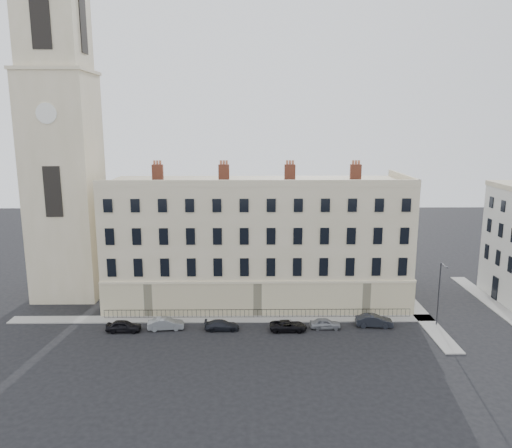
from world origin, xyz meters
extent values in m
plane|color=black|center=(0.00, 0.00, 0.00)|extent=(160.00, 160.00, 0.00)
cube|color=beige|center=(-6.00, 12.00, 7.50)|extent=(36.00, 12.00, 15.00)
cube|color=beige|center=(-6.00, 5.92, 2.00)|extent=(36.10, 0.18, 4.00)
cube|color=beige|center=(12.08, 12.00, 2.00)|extent=(0.18, 12.10, 4.00)
cube|color=beige|center=(-6.00, 6.15, 15.40)|extent=(36.00, 0.35, 0.80)
cube|color=beige|center=(11.85, 12.00, 15.40)|extent=(0.35, 12.00, 0.80)
cube|color=brown|center=(-18.00, 12.00, 16.00)|extent=(1.30, 0.70, 2.00)
cube|color=brown|center=(-10.00, 12.00, 16.00)|extent=(1.30, 0.70, 2.00)
cube|color=brown|center=(-2.00, 12.00, 16.00)|extent=(1.30, 0.70, 2.00)
cube|color=brown|center=(6.00, 12.00, 16.00)|extent=(1.30, 0.70, 2.00)
cube|color=beige|center=(-30.00, 14.00, 14.00)|extent=(8.00, 8.00, 28.00)
cube|color=beige|center=(-30.00, 14.00, 33.00)|extent=(7.04, 7.04, 10.00)
cube|color=black|center=(-30.00, 10.43, 33.50)|extent=(2.20, 0.14, 7.00)
cylinder|color=white|center=(-30.00, 9.94, 23.00)|extent=(2.40, 0.14, 2.40)
cube|color=gray|center=(-10.00, 5.00, 0.06)|extent=(48.00, 2.00, 0.12)
cube|color=gray|center=(13.00, 8.00, 0.06)|extent=(2.00, 24.00, 0.12)
cube|color=gray|center=(23.00, 10.00, 0.06)|extent=(2.00, 20.00, 0.12)
cube|color=black|center=(-6.00, 5.40, 1.02)|extent=(35.00, 0.04, 0.04)
cube|color=black|center=(-6.00, 5.40, 0.12)|extent=(35.00, 0.04, 0.04)
imported|color=black|center=(-20.39, 1.82, 0.63)|extent=(3.71, 1.51, 1.26)
imported|color=gray|center=(-15.99, 2.36, 0.64)|extent=(4.00, 1.76, 1.28)
imported|color=black|center=(-9.91, 2.12, 0.54)|extent=(3.75, 1.57, 1.08)
imported|color=black|center=(-2.76, 1.84, 0.56)|extent=(4.01, 1.87, 1.11)
imported|color=gray|center=(1.30, 2.38, 0.57)|extent=(3.37, 1.38, 1.14)
imported|color=black|center=(6.74, 2.84, 0.66)|extent=(4.14, 1.78, 1.33)
cylinder|color=#323338|center=(13.72, 3.07, 3.59)|extent=(0.14, 0.14, 7.18)
cylinder|color=#323338|center=(13.80, 2.45, 7.09)|extent=(0.24, 1.35, 0.09)
cube|color=#323338|center=(13.87, 1.83, 7.05)|extent=(0.21, 0.46, 0.11)
camera|label=1|loc=(-6.84, -48.35, 22.08)|focal=35.00mm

